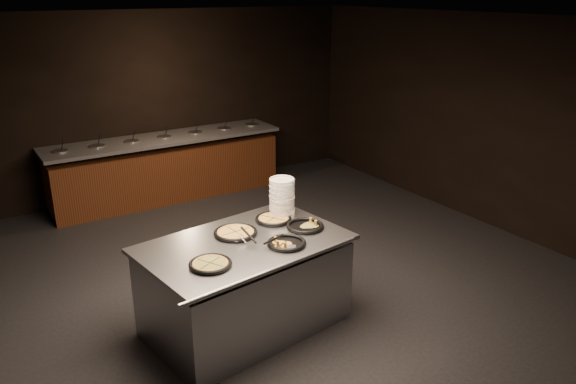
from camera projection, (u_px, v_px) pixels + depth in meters
The scene contains 11 objects.
room at pixel (284, 168), 5.77m from camera, with size 7.02×8.02×2.92m.
salad_bar at pixel (167, 172), 8.95m from camera, with size 3.70×0.83×1.18m.
serving_counter at pixel (245, 286), 5.51m from camera, with size 2.07×1.49×0.92m.
plate_stack at pixel (282, 197), 5.90m from camera, with size 0.26×0.26×0.40m, color white.
pan_veggie_whole at pixel (210, 264), 4.87m from camera, with size 0.38×0.38×0.04m.
pan_cheese_whole at pixel (236, 232), 5.50m from camera, with size 0.43×0.43×0.04m.
pan_cheese_slices_a at pixel (273, 219), 5.82m from camera, with size 0.38×0.38×0.04m.
pan_cheese_slices_b at pixel (287, 243), 5.27m from camera, with size 0.37×0.37×0.04m.
pan_veggie_slices at pixel (305, 226), 5.65m from camera, with size 0.38×0.38×0.04m.
server_left at pixel (245, 236), 5.27m from camera, with size 0.19×0.31×0.16m.
server_right at pixel (278, 242), 5.17m from camera, with size 0.28×0.22×0.16m.
Camera 1 is at (-2.89, -4.68, 3.20)m, focal length 35.00 mm.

